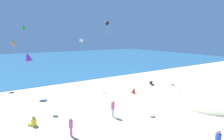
# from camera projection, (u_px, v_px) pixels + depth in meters

# --- Properties ---
(ground_plane) EXTENTS (120.00, 120.00, 0.00)m
(ground_plane) POSITION_uv_depth(u_px,v_px,m) (94.00, 99.00, 19.43)
(ground_plane) COLOR beige
(ocean_water) EXTENTS (120.00, 60.00, 0.05)m
(ocean_water) POSITION_uv_depth(u_px,v_px,m) (37.00, 61.00, 51.58)
(ocean_water) COLOR teal
(ocean_water) RESTS_ON ground_plane
(dune_mound) EXTENTS (11.97, 8.38, 1.95)m
(dune_mound) POSITION_uv_depth(u_px,v_px,m) (222.00, 99.00, 19.62)
(dune_mound) COLOR beige
(dune_mound) RESTS_ON ground_plane
(beach_chair_far_right) EXTENTS (0.59, 0.70, 0.54)m
(beach_chair_far_right) POSITION_uv_depth(u_px,v_px,m) (152.00, 83.00, 25.23)
(beach_chair_far_right) COLOR black
(beach_chair_far_right) RESTS_ON ground_plane
(person_0) EXTENTS (0.33, 0.54, 0.65)m
(person_0) POSITION_uv_depth(u_px,v_px,m) (134.00, 91.00, 21.49)
(person_0) COLOR red
(person_0) RESTS_ON ground_plane
(person_1) EXTENTS (0.30, 0.30, 1.41)m
(person_1) POSITION_uv_depth(u_px,v_px,m) (71.00, 126.00, 11.98)
(person_1) COLOR #D8599E
(person_1) RESTS_ON ground_plane
(person_2) EXTENTS (0.34, 0.34, 1.53)m
(person_2) POSITION_uv_depth(u_px,v_px,m) (113.00, 108.00, 14.93)
(person_2) COLOR white
(person_2) RESTS_ON ground_plane
(person_5) EXTENTS (0.70, 0.72, 0.83)m
(person_5) POSITION_uv_depth(u_px,v_px,m) (33.00, 122.00, 13.54)
(person_5) COLOR yellow
(person_5) RESTS_ON ground_plane
(kite_purple) EXTENTS (1.32, 1.26, 1.60)m
(kite_purple) POSITION_uv_depth(u_px,v_px,m) (28.00, 57.00, 19.95)
(kite_purple) COLOR purple
(kite_black) EXTENTS (0.55, 0.18, 1.32)m
(kite_black) POSITION_uv_depth(u_px,v_px,m) (107.00, 24.00, 17.20)
(kite_black) COLOR black
(kite_green) EXTENTS (0.53, 0.48, 1.53)m
(kite_green) POSITION_uv_depth(u_px,v_px,m) (24.00, 26.00, 17.11)
(kite_green) COLOR green
(kite_white) EXTENTS (0.59, 0.30, 1.55)m
(kite_white) POSITION_uv_depth(u_px,v_px,m) (81.00, 41.00, 23.28)
(kite_white) COLOR white
(kite_orange) EXTENTS (0.40, 0.89, 1.70)m
(kite_orange) POSITION_uv_depth(u_px,v_px,m) (13.00, 43.00, 20.68)
(kite_orange) COLOR orange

